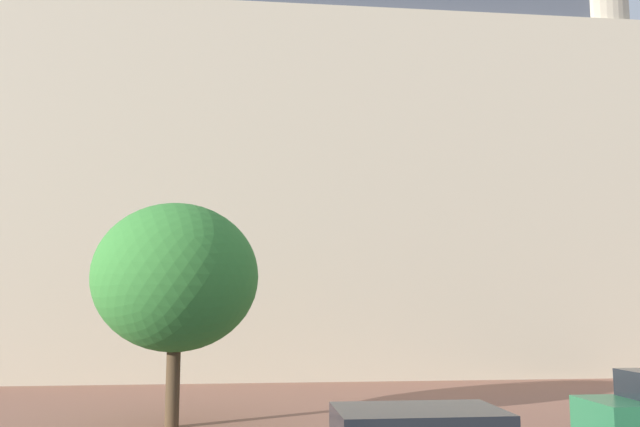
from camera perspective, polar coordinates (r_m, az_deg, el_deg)
landmark_building at (r=32.31m, az=-2.10°, el=4.46°), size 29.37×10.83×31.34m
tree_curb_far at (r=17.47m, az=-12.25°, el=-5.36°), size 4.21×4.21×5.62m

